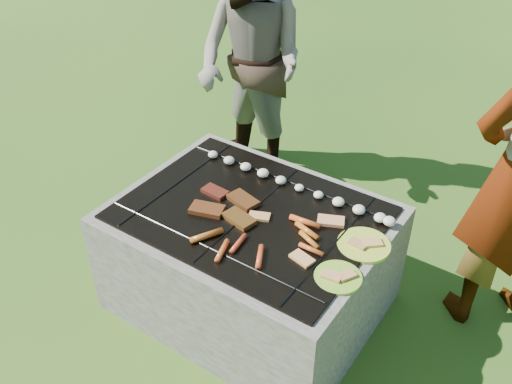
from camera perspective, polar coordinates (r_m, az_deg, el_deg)
lawn at (r=3.18m, az=-0.52°, el=-10.73°), size 60.00×60.00×0.00m
fire_pit at (r=2.98m, az=-0.55°, el=-7.00°), size 1.30×1.00×0.62m
mushrooms at (r=2.90m, az=4.54°, el=0.42°), size 1.10×0.06×0.04m
pork_slabs at (r=2.78m, az=-2.93°, el=-1.43°), size 0.38×0.29×0.02m
sausages at (r=2.59m, az=1.03°, el=-4.73°), size 0.55×0.47×0.03m
bread_on_grate at (r=2.66m, az=4.93°, el=-3.75°), size 0.44×0.40×0.02m
plate_far at (r=2.62m, az=10.74°, el=-5.21°), size 0.27×0.27×0.03m
plate_near at (r=2.45m, az=8.20°, el=-8.42°), size 0.26×0.26×0.03m
bystander at (r=3.74m, az=-0.56°, el=12.58°), size 0.93×0.79×1.66m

